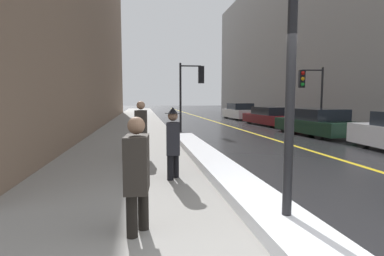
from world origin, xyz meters
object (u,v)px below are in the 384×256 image
object	(u,v)px
traffic_light_near	(193,82)
parked_car_maroon	(270,117)
parked_car_dark_green	(317,123)
traffic_light_far	(309,86)
pedestrian_in_fedora	(173,140)
parked_car_white	(240,112)
pedestrian_in_glasses	(137,170)
pedestrian_trailing	(141,127)

from	to	relation	value
traffic_light_near	parked_car_maroon	xyz separation A→B (m)	(5.65, 2.85, -2.03)
parked_car_dark_green	traffic_light_far	bearing A→B (deg)	-19.87
pedestrian_in_fedora	parked_car_dark_green	xyz separation A→B (m)	(7.52, 6.69, -0.24)
traffic_light_far	parked_car_maroon	distance (m)	4.55
parked_car_white	traffic_light_near	bearing A→B (deg)	145.87
parked_car_dark_green	parked_car_maroon	distance (m)	5.63
parked_car_white	pedestrian_in_fedora	bearing A→B (deg)	154.97
pedestrian_in_glasses	pedestrian_in_fedora	size ratio (longest dim) A/B	0.97
traffic_light_far	parked_car_maroon	xyz separation A→B (m)	(-0.23, 4.15, -1.85)
traffic_light_near	traffic_light_far	size ratio (longest dim) A/B	1.07
traffic_light_far	parked_car_white	world-z (taller)	traffic_light_far
traffic_light_near	pedestrian_trailing	size ratio (longest dim) A/B	2.18
parked_car_maroon	parked_car_white	world-z (taller)	parked_car_white
pedestrian_in_glasses	parked_car_maroon	bearing A→B (deg)	155.48
traffic_light_near	traffic_light_far	xyz separation A→B (m)	(5.88, -1.30, -0.18)
traffic_light_far	parked_car_white	size ratio (longest dim) A/B	0.76
parked_car_dark_green	pedestrian_in_glasses	bearing A→B (deg)	134.48
pedestrian_in_glasses	traffic_light_far	bearing A→B (deg)	146.10
parked_car_dark_green	parked_car_maroon	xyz separation A→B (m)	(0.19, 5.63, -0.03)
pedestrian_in_glasses	parked_car_maroon	distance (m)	17.10
pedestrian_in_glasses	parked_car_white	world-z (taller)	pedestrian_in_glasses
traffic_light_far	pedestrian_in_glasses	size ratio (longest dim) A/B	2.26
traffic_light_far	pedestrian_in_fedora	world-z (taller)	traffic_light_far
parked_car_white	parked_car_maroon	bearing A→B (deg)	177.47
pedestrian_in_fedora	pedestrian_trailing	size ratio (longest dim) A/B	0.93
pedestrian_trailing	parked_car_white	xyz separation A→B (m)	(8.39, 16.24, -0.28)
parked_car_dark_green	parked_car_white	world-z (taller)	parked_car_white
parked_car_dark_green	parked_car_maroon	world-z (taller)	parked_car_dark_green
parked_car_white	traffic_light_far	bearing A→B (deg)	178.72
parked_car_maroon	parked_car_white	size ratio (longest dim) A/B	1.13
pedestrian_in_fedora	parked_car_maroon	bearing A→B (deg)	152.96
traffic_light_near	parked_car_white	world-z (taller)	traffic_light_near
traffic_light_near	pedestrian_in_glasses	bearing A→B (deg)	-99.29
pedestrian_trailing	parked_car_maroon	world-z (taller)	pedestrian_trailing
traffic_light_near	pedestrian_in_fedora	size ratio (longest dim) A/B	2.34
parked_car_dark_green	parked_car_white	bearing A→B (deg)	-4.75
parked_car_maroon	parked_car_white	bearing A→B (deg)	-4.27
traffic_light_far	pedestrian_trailing	xyz separation A→B (m)	(-8.62, -5.76, -1.50)
parked_car_dark_green	pedestrian_in_fedora	bearing A→B (deg)	127.82
traffic_light_far	pedestrian_in_fedora	bearing A→B (deg)	51.50
parked_car_dark_green	parked_car_white	size ratio (longest dim) A/B	1.04
traffic_light_near	pedestrian_in_glasses	xyz separation A→B (m)	(-2.78, -12.02, -1.77)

